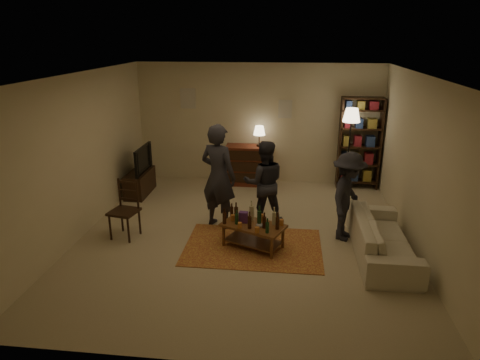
% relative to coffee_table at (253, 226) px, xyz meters
% --- Properties ---
extents(floor, '(6.00, 6.00, 0.00)m').
position_rel_coffee_table_xyz_m(floor, '(-0.18, 0.36, -0.37)').
color(floor, '#C6B793').
rests_on(floor, ground).
extents(room_shell, '(6.00, 6.00, 6.00)m').
position_rel_coffee_table_xyz_m(room_shell, '(-0.83, 3.34, 1.44)').
color(room_shell, beige).
rests_on(room_shell, ground).
extents(rug, '(2.20, 1.50, 0.01)m').
position_rel_coffee_table_xyz_m(rug, '(0.01, -0.01, -0.37)').
color(rug, maroon).
rests_on(rug, ground).
extents(coffee_table, '(1.11, 0.88, 0.74)m').
position_rel_coffee_table_xyz_m(coffee_table, '(0.00, 0.00, 0.00)').
color(coffee_table, brown).
rests_on(coffee_table, ground).
extents(dining_chair, '(0.51, 0.51, 1.00)m').
position_rel_coffee_table_xyz_m(dining_chair, '(-2.17, 0.18, 0.15)').
color(dining_chair, black).
rests_on(dining_chair, ground).
extents(tv_stand, '(0.40, 1.00, 1.06)m').
position_rel_coffee_table_xyz_m(tv_stand, '(-2.63, 2.16, 0.01)').
color(tv_stand, black).
rests_on(tv_stand, ground).
extents(dresser, '(1.00, 0.50, 1.36)m').
position_rel_coffee_table_xyz_m(dresser, '(-0.37, 3.07, 0.10)').
color(dresser, maroon).
rests_on(dresser, ground).
extents(bookshelf, '(0.90, 0.34, 2.02)m').
position_rel_coffee_table_xyz_m(bookshelf, '(2.07, 3.14, 0.66)').
color(bookshelf, black).
rests_on(bookshelf, ground).
extents(floor_lamp, '(0.36, 0.36, 1.84)m').
position_rel_coffee_table_xyz_m(floor_lamp, '(1.79, 2.74, 1.20)').
color(floor_lamp, black).
rests_on(floor_lamp, ground).
extents(sofa, '(0.81, 2.08, 0.61)m').
position_rel_coffee_table_xyz_m(sofa, '(2.02, -0.04, -0.07)').
color(sofa, beige).
rests_on(sofa, ground).
extents(person_left, '(0.80, 0.69, 1.86)m').
position_rel_coffee_table_xyz_m(person_left, '(-0.67, 0.76, 0.56)').
color(person_left, '#282830').
rests_on(person_left, ground).
extents(person_right, '(0.83, 0.70, 1.54)m').
position_rel_coffee_table_xyz_m(person_right, '(0.11, 0.98, 0.40)').
color(person_right, '#282830').
rests_on(person_right, ground).
extents(person_by_sofa, '(0.88, 1.11, 1.50)m').
position_rel_coffee_table_xyz_m(person_by_sofa, '(1.52, 0.50, 0.38)').
color(person_by_sofa, '#24232B').
rests_on(person_by_sofa, ground).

